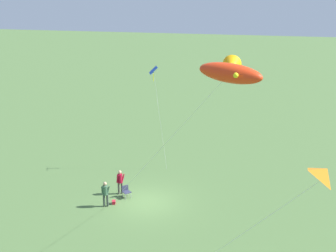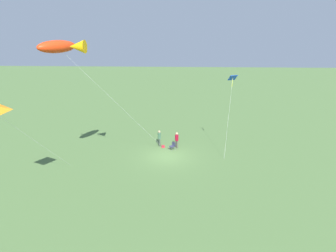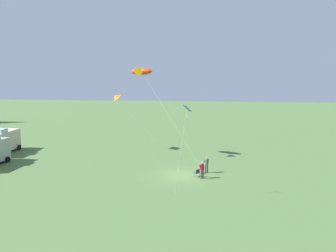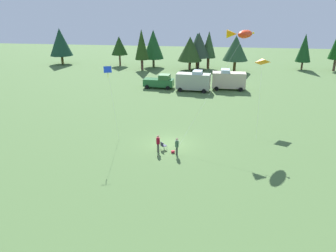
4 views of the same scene
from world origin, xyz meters
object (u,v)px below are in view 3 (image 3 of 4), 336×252
at_px(van_camper_beige, 1,141).
at_px(person_spectator, 202,169).
at_px(kite_diamond_blue, 187,111).
at_px(kite_delta_orange, 115,97).
at_px(backpack_on_grass, 203,173).
at_px(person_kite_flyer, 207,163).
at_px(folding_chair, 197,172).
at_px(kite_large_fish, 141,71).

bearing_deg(van_camper_beige, person_spectator, 74.04).
distance_m(kite_diamond_blue, kite_delta_orange, 18.41).
height_order(person_spectator, backpack_on_grass, person_spectator).
bearing_deg(person_spectator, person_kite_flyer, -44.98).
distance_m(person_kite_flyer, van_camper_beige, 26.80).
bearing_deg(folding_chair, kite_delta_orange, 3.79).
relative_size(kite_diamond_blue, kite_delta_orange, 1.01).
height_order(folding_chair, kite_diamond_blue, kite_diamond_blue).
relative_size(person_kite_flyer, kite_diamond_blue, 0.22).
bearing_deg(folding_chair, person_kite_flyer, -77.04).
bearing_deg(person_kite_flyer, folding_chair, 126.79).
relative_size(person_kite_flyer, kite_large_fish, 0.16).
xyz_separation_m(van_camper_beige, kite_delta_orange, (3.00, -14.35, 5.52)).
distance_m(folding_chair, kite_large_fish, 14.13).
relative_size(folding_chair, person_spectator, 0.47).
distance_m(person_spectator, kite_delta_orange, 16.64).
xyz_separation_m(backpack_on_grass, van_camper_beige, (6.02, 25.80, 1.53)).
relative_size(kite_large_fish, kite_diamond_blue, 1.39).
distance_m(person_spectator, kite_large_fish, 14.24).
bearing_deg(kite_delta_orange, person_kite_flyer, -125.96).
bearing_deg(kite_delta_orange, van_camper_beige, 101.81).
bearing_deg(person_kite_flyer, backpack_on_grass, 116.46).
relative_size(folding_chair, kite_delta_orange, 0.11).
bearing_deg(person_spectator, kite_diamond_blue, 133.47).
relative_size(van_camper_beige, kite_delta_orange, 0.70).
bearing_deg(van_camper_beige, folding_chair, 74.57).
distance_m(folding_chair, person_spectator, 0.84).
xyz_separation_m(person_kite_flyer, kite_diamond_blue, (-6.85, 1.85, 6.32)).
bearing_deg(person_kite_flyer, van_camper_beige, 58.33).
relative_size(van_camper_beige, kite_large_fish, 0.49).
distance_m(folding_chair, backpack_on_grass, 1.25).
bearing_deg(folding_chair, kite_large_fish, 0.14).
height_order(person_kite_flyer, folding_chair, person_kite_flyer).
xyz_separation_m(person_spectator, van_camper_beige, (7.46, 25.74, 0.62)).
xyz_separation_m(folding_chair, kite_delta_orange, (10.06, 10.88, 6.67)).
height_order(person_kite_flyer, kite_delta_orange, kite_delta_orange).
bearing_deg(person_spectator, kite_large_fish, 13.06).
height_order(person_spectator, kite_delta_orange, kite_delta_orange).
distance_m(backpack_on_grass, van_camper_beige, 26.54).
bearing_deg(kite_delta_orange, folding_chair, -132.77).
relative_size(backpack_on_grass, van_camper_beige, 0.06).
relative_size(person_spectator, kite_delta_orange, 0.22).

